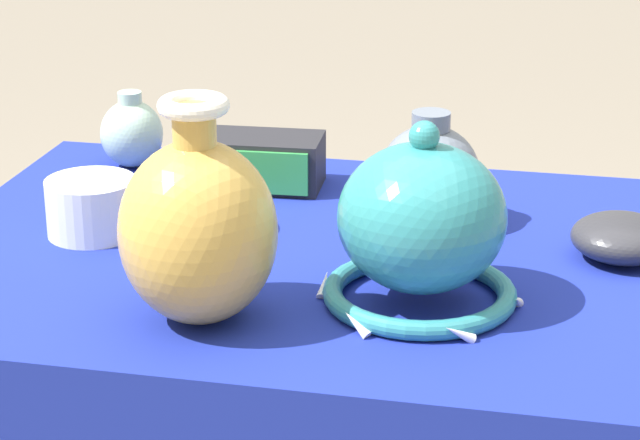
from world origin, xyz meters
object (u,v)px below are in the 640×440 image
(mosaic_tile_box, at_px, (261,162))
(bowl_shallow_charcoal, at_px, (622,238))
(jar_round_slate, at_px, (429,174))
(pot_squat_porcelain, at_px, (92,207))
(vase_dome_bell, at_px, (421,229))
(jar_round_celadon, at_px, (132,133))
(vase_tall_bulbous, at_px, (198,229))
(pot_squat_terracotta, at_px, (206,214))

(mosaic_tile_box, xyz_separation_m, bowl_shallow_charcoal, (0.49, -0.17, -0.01))
(jar_round_slate, bearing_deg, pot_squat_porcelain, -162.88)
(vase_dome_bell, xyz_separation_m, mosaic_tile_box, (-0.27, 0.34, -0.05))
(bowl_shallow_charcoal, xyz_separation_m, jar_round_celadon, (-0.69, 0.21, 0.02))
(jar_round_celadon, relative_size, jar_round_slate, 0.76)
(vase_tall_bulbous, height_order, bowl_shallow_charcoal, vase_tall_bulbous)
(jar_round_celadon, bearing_deg, pot_squat_porcelain, -80.51)
(vase_tall_bulbous, xyz_separation_m, mosaic_tile_box, (-0.05, 0.43, -0.07))
(mosaic_tile_box, bearing_deg, jar_round_slate, -24.45)
(mosaic_tile_box, bearing_deg, pot_squat_terracotta, -100.69)
(vase_tall_bulbous, bearing_deg, bowl_shallow_charcoal, 31.07)
(mosaic_tile_box, distance_m, pot_squat_terracotta, 0.18)
(vase_dome_bell, bearing_deg, pot_squat_porcelain, 164.46)
(vase_tall_bulbous, xyz_separation_m, jar_round_celadon, (-0.25, 0.48, -0.05))
(vase_dome_bell, xyz_separation_m, jar_round_celadon, (-0.47, 0.39, -0.04))
(pot_squat_porcelain, bearing_deg, vase_tall_bulbous, -45.58)
(jar_round_celadon, distance_m, pot_squat_terracotta, 0.29)
(mosaic_tile_box, height_order, pot_squat_porcelain, same)
(vase_tall_bulbous, bearing_deg, mosaic_tile_box, 96.06)
(pot_squat_terracotta, bearing_deg, vase_dome_bell, -28.46)
(mosaic_tile_box, height_order, jar_round_celadon, jar_round_celadon)
(pot_squat_porcelain, distance_m, pot_squat_terracotta, 0.14)
(mosaic_tile_box, height_order, pot_squat_terracotta, mosaic_tile_box)
(jar_round_celadon, relative_size, pot_squat_terracotta, 0.98)
(pot_squat_porcelain, height_order, pot_squat_terracotta, pot_squat_porcelain)
(vase_dome_bell, relative_size, jar_round_slate, 1.53)
(jar_round_celadon, height_order, pot_squat_porcelain, jar_round_celadon)
(bowl_shallow_charcoal, xyz_separation_m, jar_round_slate, (-0.24, 0.07, 0.04))
(bowl_shallow_charcoal, relative_size, jar_round_slate, 0.83)
(vase_dome_bell, distance_m, jar_round_celadon, 0.61)
(bowl_shallow_charcoal, height_order, jar_round_celadon, jar_round_celadon)
(vase_dome_bell, distance_m, pot_squat_terracotta, 0.34)
(pot_squat_terracotta, bearing_deg, bowl_shallow_charcoal, 1.76)
(vase_tall_bulbous, bearing_deg, jar_round_slate, 59.25)
(vase_dome_bell, height_order, mosaic_tile_box, vase_dome_bell)
(pot_squat_terracotta, bearing_deg, jar_round_celadon, 128.48)
(vase_dome_bell, relative_size, pot_squat_porcelain, 1.99)
(vase_dome_bell, bearing_deg, mosaic_tile_box, 128.27)
(vase_tall_bulbous, xyz_separation_m, vase_dome_bell, (0.22, 0.09, -0.02))
(bowl_shallow_charcoal, relative_size, pot_squat_porcelain, 1.08)
(bowl_shallow_charcoal, height_order, jar_round_slate, jar_round_slate)
(jar_round_celadon, xyz_separation_m, jar_round_slate, (0.45, -0.14, 0.02))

